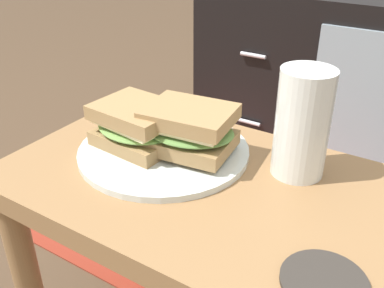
# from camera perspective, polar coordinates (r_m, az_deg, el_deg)

# --- Properties ---
(side_table) EXTENTS (0.56, 0.36, 0.46)m
(side_table) POSITION_cam_1_polar(r_m,az_deg,el_deg) (0.68, 0.70, -10.60)
(side_table) COLOR olive
(side_table) RESTS_ON ground
(tv_cabinet) EXTENTS (0.96, 0.46, 0.58)m
(tv_cabinet) POSITION_cam_1_polar(r_m,az_deg,el_deg) (1.51, 20.57, 7.09)
(tv_cabinet) COLOR black
(tv_cabinet) RESTS_ON ground
(area_rug) EXTENTS (1.00, 0.60, 0.01)m
(area_rug) POSITION_cam_1_polar(r_m,az_deg,el_deg) (1.28, 0.02, -9.99)
(area_rug) COLOR maroon
(area_rug) RESTS_ON ground
(plate) EXTENTS (0.26, 0.26, 0.01)m
(plate) POSITION_cam_1_polar(r_m,az_deg,el_deg) (0.69, -3.67, -0.85)
(plate) COLOR silver
(plate) RESTS_ON side_table
(sandwich_front) EXTENTS (0.14, 0.12, 0.07)m
(sandwich_front) POSITION_cam_1_polar(r_m,az_deg,el_deg) (0.68, -7.06, 2.47)
(sandwich_front) COLOR #9E7A4C
(sandwich_front) RESTS_ON plate
(sandwich_back) EXTENTS (0.15, 0.12, 0.07)m
(sandwich_back) POSITION_cam_1_polar(r_m,az_deg,el_deg) (0.65, -0.34, 2.00)
(sandwich_back) COLOR #9E7A4C
(sandwich_back) RESTS_ON plate
(beer_glass) EXTENTS (0.08, 0.08, 0.16)m
(beer_glass) POSITION_cam_1_polar(r_m,az_deg,el_deg) (0.62, 14.10, 2.47)
(beer_glass) COLOR silver
(beer_glass) RESTS_ON side_table
(coaster) EXTENTS (0.09, 0.09, 0.01)m
(coaster) POSITION_cam_1_polar(r_m,az_deg,el_deg) (0.49, 16.75, -16.70)
(coaster) COLOR #332D28
(coaster) RESTS_ON side_table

